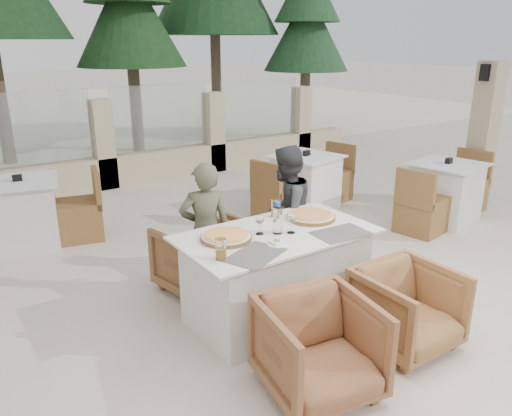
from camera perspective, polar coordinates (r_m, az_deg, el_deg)
ground at (r=4.42m, az=4.00°, el=-12.14°), size 80.00×80.00×0.00m
sand_patch at (r=17.27m, az=-26.45°, el=9.21°), size 30.00×16.00×0.01m
perimeter_wall_far at (r=8.25m, az=-17.12°, el=7.62°), size 10.00×0.34×1.60m
lantern_pillar at (r=7.79m, az=24.55°, el=7.66°), size 0.34×0.34×2.00m
pine_centre at (r=10.88m, az=-14.22°, el=19.36°), size 2.20×2.20×5.00m
pine_far_right at (r=12.31m, az=5.78°, el=18.49°), size 1.98×1.98×4.50m
dining_table at (r=4.22m, az=2.32°, el=-7.72°), size 1.60×0.90×0.77m
placemat_near_left at (r=3.65m, az=-0.08°, el=-5.39°), size 0.53×0.45×0.00m
placemat_near_right at (r=4.11m, az=9.66°, el=-2.86°), size 0.47×0.33×0.00m
pizza_left at (r=3.92m, az=-3.43°, el=-3.26°), size 0.44×0.44×0.05m
pizza_right at (r=4.40m, az=6.30°, el=-0.88°), size 0.56×0.56×0.06m
water_bottle at (r=4.01m, az=2.49°, el=-1.14°), size 0.10×0.10×0.26m
wine_glass_centre at (r=4.00m, az=0.43°, el=-1.77°), size 0.09×0.09×0.18m
wine_glass_near at (r=4.04m, az=4.06°, el=-1.64°), size 0.08×0.08×0.18m
beer_glass_left at (r=3.57m, az=-4.04°, el=-4.70°), size 0.08×0.08×0.16m
beer_glass_right at (r=4.41m, az=2.24°, el=-0.10°), size 0.08×0.08×0.15m
olive_dish at (r=3.82m, az=2.39°, el=-3.93°), size 0.12×0.12×0.04m
armchair_far_left at (r=4.73m, az=-6.40°, el=-5.64°), size 0.82×0.84×0.64m
armchair_far_right at (r=5.09m, az=1.74°, el=-3.75°), size 0.79×0.81×0.64m
armchair_near_left at (r=3.43m, az=7.19°, el=-15.63°), size 0.83×0.84×0.66m
armchair_near_right at (r=4.05m, az=16.87°, el=-10.92°), size 0.68×0.70×0.63m
diner_left at (r=4.49m, az=-5.78°, el=-2.66°), size 0.54×0.44×1.27m
diner_right at (r=4.89m, az=3.40°, el=-0.49°), size 0.79×0.71×1.32m
bg_table_a at (r=6.27m, az=-25.10°, el=-0.58°), size 1.78×1.16×0.77m
bg_table_b at (r=6.94m, az=5.69°, el=2.87°), size 1.78×1.16×0.77m
bg_table_c at (r=6.93m, az=20.78°, el=1.70°), size 1.76×1.11×0.77m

